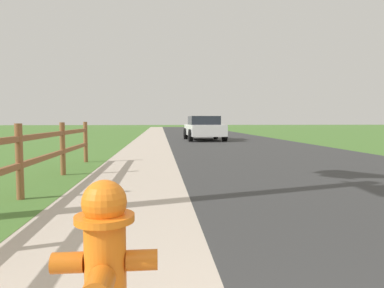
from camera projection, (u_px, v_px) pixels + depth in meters
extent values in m
plane|color=#4A7530|center=(166.00, 137.00, 25.13)|extent=(120.00, 120.00, 0.00)
cube|color=#353535|center=(210.00, 135.00, 27.43)|extent=(7.00, 66.00, 0.01)
cube|color=#C0B09F|center=(127.00, 136.00, 26.84)|extent=(6.00, 66.00, 0.01)
cube|color=#4A7530|center=(107.00, 136.00, 26.70)|extent=(5.00, 66.00, 0.00)
cylinder|color=orange|center=(106.00, 284.00, 1.78)|extent=(0.21, 0.21, 0.72)
cylinder|color=orange|center=(105.00, 218.00, 1.76)|extent=(0.30, 0.30, 0.03)
sphere|color=orange|center=(104.00, 202.00, 1.76)|extent=(0.23, 0.23, 0.23)
cube|color=#CB6115|center=(104.00, 188.00, 1.75)|extent=(0.04, 0.04, 0.04)
cylinder|color=#CB6115|center=(68.00, 263.00, 1.76)|extent=(0.16, 0.11, 0.11)
cylinder|color=#CB6115|center=(142.00, 260.00, 1.79)|extent=(0.16, 0.11, 0.11)
cylinder|color=#CB6115|center=(99.00, 287.00, 1.58)|extent=(0.13, 0.19, 0.13)
cylinder|color=brown|center=(19.00, 162.00, 5.20)|extent=(0.11, 0.11, 1.15)
cylinder|color=brown|center=(63.00, 149.00, 7.52)|extent=(0.11, 0.11, 1.15)
cylinder|color=brown|center=(86.00, 142.00, 9.84)|extent=(0.11, 0.11, 1.15)
cube|color=brown|center=(20.00, 166.00, 5.21)|extent=(0.07, 9.34, 0.09)
cube|color=brown|center=(19.00, 139.00, 5.18)|extent=(0.07, 9.34, 0.09)
cube|color=white|center=(204.00, 130.00, 20.78)|extent=(2.05, 4.34, 0.63)
cube|color=#1E232B|center=(204.00, 120.00, 20.87)|extent=(1.75, 2.06, 0.51)
cylinder|color=black|center=(225.00, 135.00, 19.60)|extent=(0.24, 0.70, 0.69)
cylinder|color=black|center=(191.00, 135.00, 19.37)|extent=(0.24, 0.70, 0.69)
cylinder|color=black|center=(216.00, 133.00, 22.23)|extent=(0.24, 0.70, 0.69)
cylinder|color=black|center=(186.00, 134.00, 22.00)|extent=(0.24, 0.70, 0.69)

